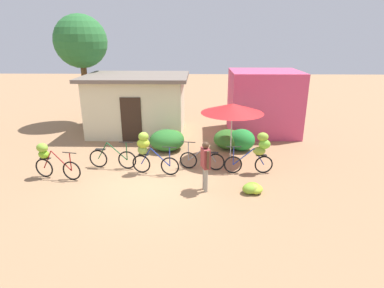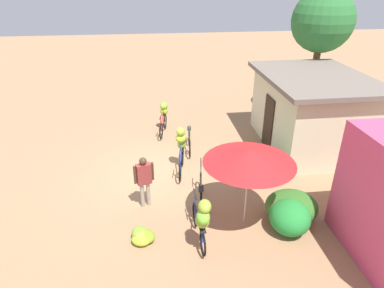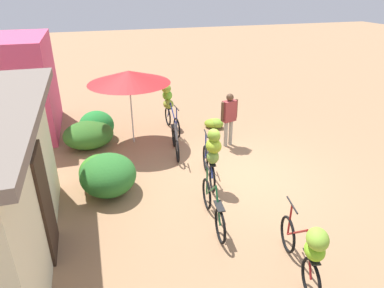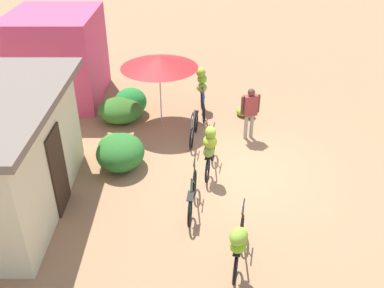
# 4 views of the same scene
# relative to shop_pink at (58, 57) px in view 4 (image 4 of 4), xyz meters

# --- Properties ---
(ground_plane) EXTENTS (60.00, 60.00, 0.00)m
(ground_plane) POSITION_rel_shop_pink_xyz_m (-4.57, -5.76, -1.49)
(ground_plane) COLOR #9D7552
(shop_pink) EXTENTS (3.20, 2.80, 2.98)m
(shop_pink) POSITION_rel_shop_pink_xyz_m (0.00, 0.00, 0.00)
(shop_pink) COLOR #D5456E
(shop_pink) RESTS_ON ground
(hedge_bush_front_left) EXTENTS (1.43, 1.27, 0.88)m
(hedge_bush_front_left) POSITION_rel_shop_pink_xyz_m (-4.40, -2.67, -1.05)
(hedge_bush_front_left) COLOR #2B6F2A
(hedge_bush_front_left) RESTS_ON ground
(hedge_bush_front_right) EXTENTS (0.95, 0.98, 0.82)m
(hedge_bush_front_right) POSITION_rel_shop_pink_xyz_m (-4.17, -2.51, -1.08)
(hedge_bush_front_right) COLOR #368226
(hedge_bush_front_right) RESTS_ON ground
(hedge_bush_mid) EXTENTS (1.27, 1.43, 0.77)m
(hedge_bush_mid) POSITION_rel_shop_pink_xyz_m (-1.82, -2.29, -1.11)
(hedge_bush_mid) COLOR #326C25
(hedge_bush_mid) RESTS_ON ground
(hedge_bush_by_door) EXTENTS (1.09, 1.04, 0.89)m
(hedge_bush_by_door) POSITION_rel_shop_pink_xyz_m (-1.31, -2.55, -1.05)
(hedge_bush_by_door) COLOR #238B37
(hedge_bush_by_door) RESTS_ON ground
(market_umbrella) EXTENTS (2.33, 2.33, 2.18)m
(market_umbrella) POSITION_rel_shop_pink_xyz_m (-1.86, -3.58, 0.51)
(market_umbrella) COLOR beige
(market_umbrella) RESTS_ON ground
(bicycle_leftmost) EXTENTS (1.67, 0.52, 1.21)m
(bicycle_leftmost) POSITION_rel_shop_pink_xyz_m (-8.03, -5.43, -0.77)
(bicycle_leftmost) COLOR black
(bicycle_leftmost) RESTS_ON ground
(bicycle_near_pile) EXTENTS (1.74, 0.24, 1.02)m
(bicycle_near_pile) POSITION_rel_shop_pink_xyz_m (-6.16, -4.56, -1.12)
(bicycle_near_pile) COLOR black
(bicycle_near_pile) RESTS_ON ground
(bicycle_center_loaded) EXTENTS (1.66, 0.43, 1.49)m
(bicycle_center_loaded) POSITION_rel_shop_pink_xyz_m (-4.84, -5.00, -0.62)
(bicycle_center_loaded) COLOR black
(bicycle_center_loaded) RESTS_ON ground
(bicycle_by_shop) EXTENTS (1.60, 0.29, 1.01)m
(bicycle_by_shop) POSITION_rel_shop_pink_xyz_m (-2.97, -4.61, -1.14)
(bicycle_by_shop) COLOR black
(bicycle_by_shop) RESTS_ON ground
(bicycle_rightmost) EXTENTS (1.70, 0.39, 1.46)m
(bicycle_rightmost) POSITION_rel_shop_pink_xyz_m (-1.06, -4.88, -0.63)
(bicycle_rightmost) COLOR black
(bicycle_rightmost) RESTS_ON ground
(banana_pile_on_ground) EXTENTS (0.75, 0.73, 0.31)m
(banana_pile_on_ground) POSITION_rel_shop_pink_xyz_m (-1.44, -6.34, -1.35)
(banana_pile_on_ground) COLOR #7DAD2F
(banana_pile_on_ground) RESTS_ON ground
(person_vendor) EXTENTS (0.30, 0.56, 1.59)m
(person_vendor) POSITION_rel_shop_pink_xyz_m (-2.88, -6.23, -0.52)
(person_vendor) COLOR gray
(person_vendor) RESTS_ON ground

